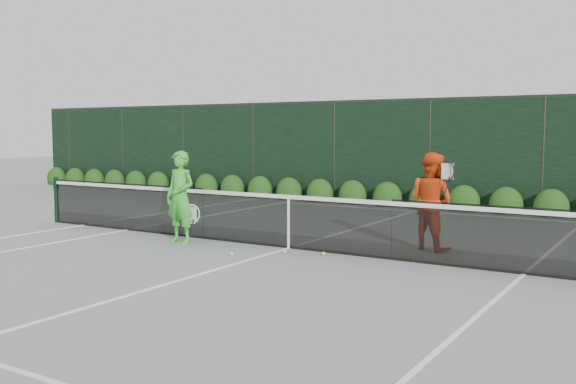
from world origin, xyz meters
The scene contains 8 objects.
ground centered at (0.00, 0.00, 0.00)m, with size 80.00×80.00×0.00m, color gray.
tennis_net centered at (-0.02, 0.00, 0.53)m, with size 12.90×0.10×1.07m.
player_woman centered at (-2.06, -0.60, 0.88)m, with size 0.67×0.45×1.76m.
player_man centered at (2.23, 1.26, 0.88)m, with size 1.03×0.92×1.76m.
court_lines centered at (0.00, 0.00, 0.01)m, with size 11.03×23.83×0.01m.
windscreen_fence centered at (0.00, -2.71, 1.51)m, with size 32.00×21.07×3.06m.
hedge_row centered at (0.00, 7.15, 0.23)m, with size 31.66×0.65×0.94m.
tennis_balls centered at (1.13, -0.22, 0.03)m, with size 3.29×1.75×0.07m.
Camera 1 is at (6.06, -9.83, 2.12)m, focal length 40.00 mm.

